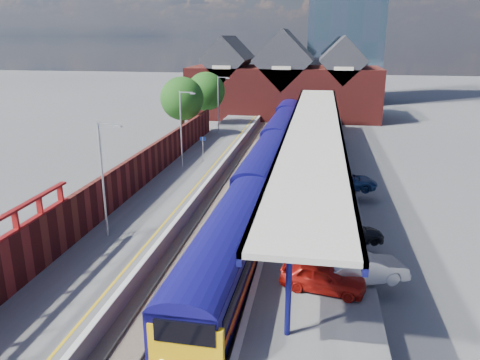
{
  "coord_description": "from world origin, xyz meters",
  "views": [
    {
      "loc": [
        5.86,
        -18.51,
        12.66
      ],
      "look_at": [
        0.37,
        13.67,
        2.6
      ],
      "focal_mm": 35.0,
      "sensor_mm": 36.0,
      "label": 1
    }
  ],
  "objects_px": {
    "parked_car_dark": "(351,232)",
    "parked_car_blue": "(347,181)",
    "train": "(275,144)",
    "lamp_post_b": "(104,173)",
    "parked_car_silver": "(363,268)",
    "lamp_post_d": "(219,101)",
    "platform_sign": "(203,145)",
    "lamp_post_c": "(182,125)",
    "parked_car_red": "(323,277)"
  },
  "relations": [
    {
      "from": "lamp_post_b",
      "to": "lamp_post_d",
      "type": "relative_size",
      "value": 1.0
    },
    {
      "from": "lamp_post_d",
      "to": "parked_car_silver",
      "type": "distance_m",
      "value": 38.17
    },
    {
      "from": "lamp_post_d",
      "to": "parked_car_blue",
      "type": "bearing_deg",
      "value": -53.99
    },
    {
      "from": "train",
      "to": "lamp_post_d",
      "type": "bearing_deg",
      "value": 128.39
    },
    {
      "from": "lamp_post_b",
      "to": "lamp_post_d",
      "type": "distance_m",
      "value": 32.0
    },
    {
      "from": "parked_car_silver",
      "to": "parked_car_blue",
      "type": "height_order",
      "value": "parked_car_silver"
    },
    {
      "from": "lamp_post_b",
      "to": "parked_car_silver",
      "type": "distance_m",
      "value": 15.37
    },
    {
      "from": "train",
      "to": "platform_sign",
      "type": "xyz_separation_m",
      "value": [
        -6.49,
        -4.09,
        0.57
      ]
    },
    {
      "from": "lamp_post_b",
      "to": "platform_sign",
      "type": "xyz_separation_m",
      "value": [
        1.36,
        18.0,
        -2.3
      ]
    },
    {
      "from": "platform_sign",
      "to": "parked_car_dark",
      "type": "relative_size",
      "value": 0.65
    },
    {
      "from": "parked_car_red",
      "to": "platform_sign",
      "type": "bearing_deg",
      "value": 38.32
    },
    {
      "from": "parked_car_red",
      "to": "parked_car_blue",
      "type": "distance_m",
      "value": 16.19
    },
    {
      "from": "lamp_post_c",
      "to": "platform_sign",
      "type": "bearing_deg",
      "value": 55.74
    },
    {
      "from": "parked_car_silver",
      "to": "parked_car_blue",
      "type": "distance_m",
      "value": 14.95
    },
    {
      "from": "train",
      "to": "parked_car_blue",
      "type": "bearing_deg",
      "value": -56.45
    },
    {
      "from": "platform_sign",
      "to": "parked_car_blue",
      "type": "distance_m",
      "value": 14.65
    },
    {
      "from": "lamp_post_d",
      "to": "parked_car_blue",
      "type": "relative_size",
      "value": 1.47
    },
    {
      "from": "parked_car_red",
      "to": "parked_car_silver",
      "type": "height_order",
      "value": "parked_car_silver"
    },
    {
      "from": "lamp_post_b",
      "to": "parked_car_red",
      "type": "distance_m",
      "value": 13.86
    },
    {
      "from": "lamp_post_d",
      "to": "parked_car_silver",
      "type": "relative_size",
      "value": 1.57
    },
    {
      "from": "parked_car_dark",
      "to": "platform_sign",
      "type": "bearing_deg",
      "value": 28.19
    },
    {
      "from": "lamp_post_b",
      "to": "parked_car_red",
      "type": "relative_size",
      "value": 1.73
    },
    {
      "from": "parked_car_dark",
      "to": "parked_car_blue",
      "type": "bearing_deg",
      "value": -11.72
    },
    {
      "from": "lamp_post_b",
      "to": "platform_sign",
      "type": "height_order",
      "value": "lamp_post_b"
    },
    {
      "from": "parked_car_dark",
      "to": "parked_car_blue",
      "type": "relative_size",
      "value": 0.81
    },
    {
      "from": "lamp_post_d",
      "to": "parked_car_dark",
      "type": "height_order",
      "value": "lamp_post_d"
    },
    {
      "from": "platform_sign",
      "to": "lamp_post_b",
      "type": "bearing_deg",
      "value": -94.33
    },
    {
      "from": "lamp_post_b",
      "to": "lamp_post_d",
      "type": "bearing_deg",
      "value": 90.0
    },
    {
      "from": "train",
      "to": "lamp_post_b",
      "type": "distance_m",
      "value": 23.62
    },
    {
      "from": "lamp_post_b",
      "to": "parked_car_red",
      "type": "bearing_deg",
      "value": -18.24
    },
    {
      "from": "parked_car_blue",
      "to": "train",
      "type": "bearing_deg",
      "value": 30.99
    },
    {
      "from": "lamp_post_b",
      "to": "parked_car_silver",
      "type": "xyz_separation_m",
      "value": [
        14.7,
        -3.08,
        -3.26
      ]
    },
    {
      "from": "platform_sign",
      "to": "parked_car_dark",
      "type": "bearing_deg",
      "value": -51.19
    },
    {
      "from": "lamp_post_c",
      "to": "parked_car_red",
      "type": "height_order",
      "value": "lamp_post_c"
    },
    {
      "from": "train",
      "to": "parked_car_red",
      "type": "distance_m",
      "value": 26.76
    },
    {
      "from": "train",
      "to": "parked_car_silver",
      "type": "height_order",
      "value": "train"
    },
    {
      "from": "lamp_post_d",
      "to": "parked_car_blue",
      "type": "xyz_separation_m",
      "value": [
        14.63,
        -20.13,
        -3.33
      ]
    },
    {
      "from": "parked_car_red",
      "to": "parked_car_dark",
      "type": "relative_size",
      "value": 1.06
    },
    {
      "from": "platform_sign",
      "to": "parked_car_red",
      "type": "relative_size",
      "value": 0.62
    },
    {
      "from": "lamp_post_d",
      "to": "platform_sign",
      "type": "distance_m",
      "value": 14.25
    },
    {
      "from": "platform_sign",
      "to": "parked_car_blue",
      "type": "height_order",
      "value": "platform_sign"
    },
    {
      "from": "train",
      "to": "platform_sign",
      "type": "distance_m",
      "value": 7.69
    },
    {
      "from": "parked_car_silver",
      "to": "train",
      "type": "bearing_deg",
      "value": -6.64
    },
    {
      "from": "train",
      "to": "lamp_post_d",
      "type": "xyz_separation_m",
      "value": [
        -7.86,
        9.91,
        2.87
      ]
    },
    {
      "from": "lamp_post_c",
      "to": "parked_car_silver",
      "type": "height_order",
      "value": "lamp_post_c"
    },
    {
      "from": "platform_sign",
      "to": "parked_car_blue",
      "type": "xyz_separation_m",
      "value": [
        13.27,
        -6.13,
        -1.03
      ]
    },
    {
      "from": "lamp_post_c",
      "to": "parked_car_dark",
      "type": "xyz_separation_m",
      "value": [
        14.44,
        -14.26,
        -3.44
      ]
    },
    {
      "from": "parked_car_red",
      "to": "parked_car_blue",
      "type": "bearing_deg",
      "value": 4.56
    },
    {
      "from": "parked_car_blue",
      "to": "lamp_post_c",
      "type": "bearing_deg",
      "value": 71.67
    },
    {
      "from": "lamp_post_d",
      "to": "lamp_post_b",
      "type": "bearing_deg",
      "value": -90.0
    }
  ]
}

